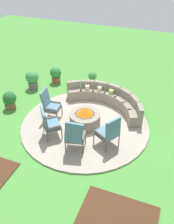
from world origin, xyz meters
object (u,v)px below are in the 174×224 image
curved_stone_bench (108,99)px  lounge_chair_front_right (49,122)px  potted_plant_2 (56,74)px  potted_plant_4 (10,99)px  fire_pit (85,118)px  potted_plant_0 (8,103)px  potted_plant_3 (92,77)px  lounge_chair_back_right (109,132)px  lounge_chair_back_left (75,135)px  lounge_chair_front_left (50,104)px  potted_plant_1 (32,79)px

curved_stone_bench → lounge_chair_front_right: bearing=-117.2°
potted_plant_2 → potted_plant_4: size_ratio=1.04×
fire_pit → potted_plant_0: bearing=-178.4°
potted_plant_3 → potted_plant_4: size_ratio=0.91×
lounge_chair_front_right → potted_plant_4: lounge_chair_front_right is taller
lounge_chair_front_right → lounge_chair_back_right: lounge_chair_front_right is taller
lounge_chair_back_right → potted_plant_4: 4.27m
potted_plant_0 → potted_plant_4: 0.17m
lounge_chair_back_right → lounge_chair_front_right: bearing=127.0°
lounge_chair_back_left → potted_plant_0: 3.61m
lounge_chair_back_right → potted_plant_2: bearing=76.5°
potted_plant_0 → potted_plant_3: (2.41, 2.97, 0.10)m
lounge_chair_back_left → potted_plant_3: 4.31m
curved_stone_bench → potted_plant_0: curved_stone_bench is taller
lounge_chair_front_left → potted_plant_1: lounge_chair_front_left is taller
lounge_chair_back_right → lounge_chair_back_left: bearing=151.1°
lounge_chair_front_right → potted_plant_2: 3.86m
lounge_chair_back_left → potted_plant_1: lounge_chair_back_left is taller
lounge_chair_back_left → potted_plant_0: size_ratio=2.28×
curved_stone_bench → potted_plant_1: size_ratio=3.94×
lounge_chair_back_left → potted_plant_3: lounge_chair_back_left is taller
fire_pit → potted_plant_0: size_ratio=2.13×
potted_plant_3 → lounge_chair_front_right: bearing=-91.1°
lounge_chair_front_left → potted_plant_1: (-1.80, 1.72, -0.17)m
lounge_chair_back_right → potted_plant_3: (-1.87, 3.63, -0.24)m
lounge_chair_front_left → potted_plant_2: size_ratio=1.50×
lounge_chair_front_right → potted_plant_1: size_ratio=1.33×
lounge_chair_front_left → potted_plant_4: lounge_chair_front_left is taller
curved_stone_bench → lounge_chair_front_right: (-1.25, -2.43, 0.28)m
potted_plant_2 → lounge_chair_front_right: bearing=-66.0°
curved_stone_bench → potted_plant_2: bearing=158.8°
potted_plant_0 → potted_plant_4: (0.08, 0.07, 0.13)m
potted_plant_0 → potted_plant_3: bearing=50.9°
lounge_chair_front_right → potted_plant_3: lounge_chair_front_right is taller
curved_stone_bench → lounge_chair_front_left: (-1.72, -1.50, 0.28)m
potted_plant_3 → potted_plant_4: 3.72m
fire_pit → potted_plant_4: fire_pit is taller
lounge_chair_back_right → curved_stone_bench: bearing=47.1°
lounge_chair_front_left → lounge_chair_back_left: size_ratio=0.98×
lounge_chair_front_left → potted_plant_2: bearing=-162.5°
lounge_chair_front_left → potted_plant_3: 3.02m
potted_plant_3 → lounge_chair_back_left: bearing=-77.1°
lounge_chair_back_left → fire_pit: bearing=85.2°
potted_plant_2 → potted_plant_3: size_ratio=1.14×
lounge_chair_front_right → lounge_chair_back_left: lounge_chair_back_left is taller
potted_plant_4 → potted_plant_1: bearing=90.4°
fire_pit → lounge_chair_back_left: (0.19, -1.31, 0.30)m
potted_plant_0 → potted_plant_3: 3.83m
curved_stone_bench → potted_plant_4: (-3.51, -1.44, 0.05)m
lounge_chair_back_left → potted_plant_2: 4.63m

